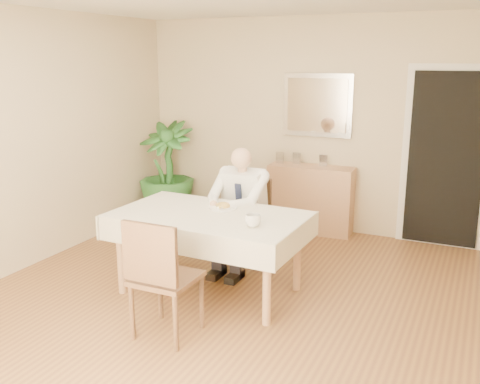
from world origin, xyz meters
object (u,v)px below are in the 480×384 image
at_px(dining_table, 209,223).
at_px(seated_man, 237,204).
at_px(coffee_mug, 253,221).
at_px(chair_far, 249,215).
at_px(sideboard, 310,199).
at_px(potted_palm, 167,170).
at_px(chair_near, 160,273).

distance_m(dining_table, seated_man, 0.59).
bearing_deg(coffee_mug, chair_far, 115.72).
relative_size(dining_table, seated_man, 1.40).
bearing_deg(sideboard, potted_palm, -175.48).
distance_m(chair_far, potted_palm, 1.91).
height_order(seated_man, potted_palm, potted_palm).
relative_size(dining_table, potted_palm, 1.34).
bearing_deg(chair_near, sideboard, 85.62).
height_order(sideboard, potted_palm, potted_palm).
height_order(chair_far, seated_man, seated_man).
height_order(chair_far, potted_palm, potted_palm).
bearing_deg(seated_man, chair_far, 90.00).
relative_size(seated_man, potted_palm, 0.96).
distance_m(dining_table, chair_far, 0.90).
height_order(dining_table, sideboard, sideboard).
xyz_separation_m(chair_near, coffee_mug, (0.44, 0.74, 0.26)).
distance_m(dining_table, chair_near, 0.93).
bearing_deg(potted_palm, coffee_mug, -43.39).
bearing_deg(coffee_mug, sideboard, 95.55).
distance_m(chair_near, coffee_mug, 0.90).
bearing_deg(dining_table, coffee_mug, -17.66).
height_order(chair_far, coffee_mug, chair_far).
xyz_separation_m(coffee_mug, potted_palm, (-2.15, 2.03, -0.16)).
xyz_separation_m(seated_man, sideboard, (0.29, 1.51, -0.28)).
distance_m(chair_near, seated_man, 1.52).
distance_m(chair_far, coffee_mug, 1.21).
bearing_deg(seated_man, coffee_mug, -56.54).
bearing_deg(potted_palm, dining_table, -48.50).
relative_size(coffee_mug, potted_palm, 0.10).
bearing_deg(chair_near, dining_table, 94.25).
bearing_deg(dining_table, seated_man, 91.62).
xyz_separation_m(chair_far, seated_man, (0.00, -0.29, 0.19)).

